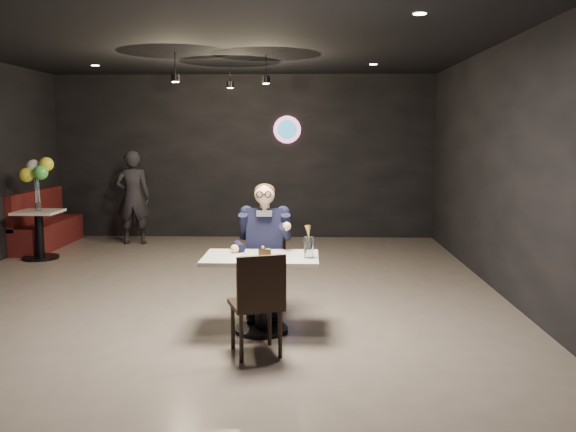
{
  "coord_description": "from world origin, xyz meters",
  "views": [
    {
      "loc": [
        1.19,
        -6.78,
        1.9
      ],
      "look_at": [
        0.98,
        -0.46,
        1.06
      ],
      "focal_mm": 38.0,
      "sensor_mm": 36.0,
      "label": 1
    }
  ],
  "objects_px": {
    "side_table": "(40,234)",
    "chair_far": "(265,273)",
    "chair_near": "(256,302)",
    "balloon_vase": "(38,206)",
    "seated_man": "(265,248)",
    "sundae_glass": "(309,247)",
    "booth_bench": "(48,219)",
    "passerby": "(133,197)",
    "main_table": "(261,294)"
  },
  "relations": [
    {
      "from": "main_table",
      "to": "seated_man",
      "type": "bearing_deg",
      "value": 90.0
    },
    {
      "from": "chair_far",
      "to": "side_table",
      "type": "xyz_separation_m",
      "value": [
        -3.69,
        2.86,
        -0.07
      ]
    },
    {
      "from": "main_table",
      "to": "chair_near",
      "type": "relative_size",
      "value": 1.2
    },
    {
      "from": "seated_man",
      "to": "booth_bench",
      "type": "relative_size",
      "value": 0.74
    },
    {
      "from": "seated_man",
      "to": "passerby",
      "type": "relative_size",
      "value": 0.88
    },
    {
      "from": "side_table",
      "to": "chair_far",
      "type": "bearing_deg",
      "value": -37.75
    },
    {
      "from": "booth_bench",
      "to": "balloon_vase",
      "type": "relative_size",
      "value": 13.56
    },
    {
      "from": "seated_man",
      "to": "sundae_glass",
      "type": "xyz_separation_m",
      "value": [
        0.46,
        -0.62,
        0.13
      ]
    },
    {
      "from": "chair_far",
      "to": "booth_bench",
      "type": "distance_m",
      "value": 5.55
    },
    {
      "from": "seated_man",
      "to": "sundae_glass",
      "type": "height_order",
      "value": "seated_man"
    },
    {
      "from": "chair_near",
      "to": "seated_man",
      "type": "relative_size",
      "value": 0.64
    },
    {
      "from": "seated_man",
      "to": "side_table",
      "type": "distance_m",
      "value": 4.68
    },
    {
      "from": "main_table",
      "to": "balloon_vase",
      "type": "xyz_separation_m",
      "value": [
        -3.69,
        3.41,
        0.45
      ]
    },
    {
      "from": "chair_near",
      "to": "side_table",
      "type": "bearing_deg",
      "value": 113.56
    },
    {
      "from": "side_table",
      "to": "balloon_vase",
      "type": "relative_size",
      "value": 5.48
    },
    {
      "from": "booth_bench",
      "to": "passerby",
      "type": "xyz_separation_m",
      "value": [
        1.38,
        0.35,
        0.33
      ]
    },
    {
      "from": "booth_bench",
      "to": "balloon_vase",
      "type": "xyz_separation_m",
      "value": [
        0.3,
        -1.0,
        0.34
      ]
    },
    {
      "from": "chair_near",
      "to": "balloon_vase",
      "type": "bearing_deg",
      "value": 113.56
    },
    {
      "from": "main_table",
      "to": "sundae_glass",
      "type": "relative_size",
      "value": 5.51
    },
    {
      "from": "balloon_vase",
      "to": "side_table",
      "type": "bearing_deg",
      "value": 0.0
    },
    {
      "from": "main_table",
      "to": "chair_far",
      "type": "bearing_deg",
      "value": 90.0
    },
    {
      "from": "chair_near",
      "to": "chair_far",
      "type": "bearing_deg",
      "value": 70.94
    },
    {
      "from": "main_table",
      "to": "side_table",
      "type": "height_order",
      "value": "side_table"
    },
    {
      "from": "chair_near",
      "to": "passerby",
      "type": "bearing_deg",
      "value": 96.88
    },
    {
      "from": "sundae_glass",
      "to": "chair_near",
      "type": "bearing_deg",
      "value": -130.77
    },
    {
      "from": "main_table",
      "to": "balloon_vase",
      "type": "distance_m",
      "value": 5.04
    },
    {
      "from": "sundae_glass",
      "to": "passerby",
      "type": "relative_size",
      "value": 0.12
    },
    {
      "from": "main_table",
      "to": "chair_far",
      "type": "height_order",
      "value": "chair_far"
    },
    {
      "from": "booth_bench",
      "to": "side_table",
      "type": "distance_m",
      "value": 1.05
    },
    {
      "from": "chair_near",
      "to": "seated_man",
      "type": "distance_m",
      "value": 1.18
    },
    {
      "from": "chair_far",
      "to": "chair_near",
      "type": "xyz_separation_m",
      "value": [
        0.0,
        -1.15,
        0.0
      ]
    },
    {
      "from": "chair_near",
      "to": "side_table",
      "type": "xyz_separation_m",
      "value": [
        -3.69,
        4.01,
        -0.07
      ]
    },
    {
      "from": "main_table",
      "to": "booth_bench",
      "type": "distance_m",
      "value": 5.94
    },
    {
      "from": "main_table",
      "to": "seated_man",
      "type": "xyz_separation_m",
      "value": [
        0.0,
        0.55,
        0.34
      ]
    },
    {
      "from": "main_table",
      "to": "chair_far",
      "type": "xyz_separation_m",
      "value": [
        0.0,
        0.55,
        0.09
      ]
    },
    {
      "from": "side_table",
      "to": "balloon_vase",
      "type": "distance_m",
      "value": 0.43
    },
    {
      "from": "side_table",
      "to": "passerby",
      "type": "xyz_separation_m",
      "value": [
        1.08,
        1.35,
        0.43
      ]
    },
    {
      "from": "main_table",
      "to": "passerby",
      "type": "height_order",
      "value": "passerby"
    },
    {
      "from": "chair_far",
      "to": "chair_near",
      "type": "bearing_deg",
      "value": -90.0
    },
    {
      "from": "main_table",
      "to": "chair_near",
      "type": "xyz_separation_m",
      "value": [
        0.0,
        -0.6,
        0.09
      ]
    },
    {
      "from": "chair_far",
      "to": "sundae_glass",
      "type": "distance_m",
      "value": 0.87
    },
    {
      "from": "main_table",
      "to": "side_table",
      "type": "bearing_deg",
      "value": 137.28
    },
    {
      "from": "chair_near",
      "to": "booth_bench",
      "type": "xyz_separation_m",
      "value": [
        -3.99,
        5.01,
        0.03
      ]
    },
    {
      "from": "booth_bench",
      "to": "seated_man",
      "type": "bearing_deg",
      "value": -44.03
    },
    {
      "from": "seated_man",
      "to": "side_table",
      "type": "xyz_separation_m",
      "value": [
        -3.69,
        2.86,
        -0.33
      ]
    },
    {
      "from": "chair_near",
      "to": "sundae_glass",
      "type": "distance_m",
      "value": 0.8
    },
    {
      "from": "chair_far",
      "to": "balloon_vase",
      "type": "distance_m",
      "value": 4.68
    },
    {
      "from": "chair_near",
      "to": "sundae_glass",
      "type": "relative_size",
      "value": 4.6
    },
    {
      "from": "chair_near",
      "to": "passerby",
      "type": "relative_size",
      "value": 0.56
    },
    {
      "from": "chair_far",
      "to": "chair_near",
      "type": "height_order",
      "value": "same"
    }
  ]
}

